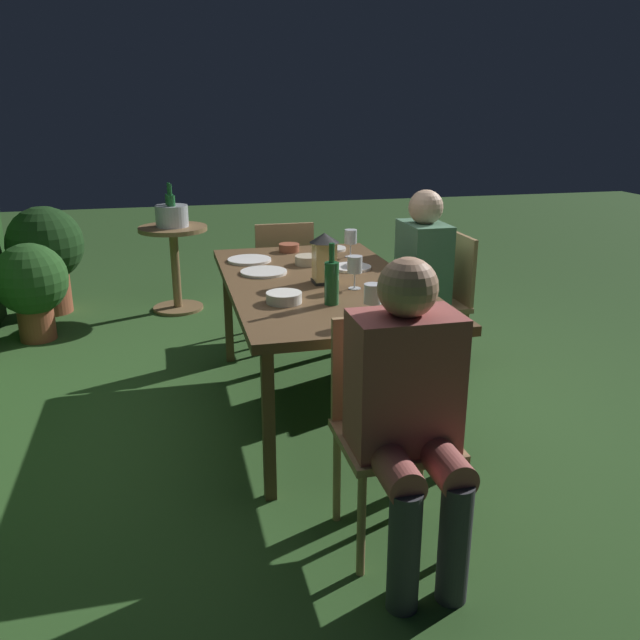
{
  "coord_description": "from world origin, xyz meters",
  "views": [
    {
      "loc": [
        -3.28,
        0.78,
        1.64
      ],
      "look_at": [
        0.0,
        0.0,
        0.52
      ],
      "focal_mm": 36.8,
      "sensor_mm": 36.0,
      "label": 1
    }
  ],
  "objects_px": {
    "plate_b": "(249,260)",
    "side_table": "(175,255)",
    "wine_glass_a": "(355,266)",
    "chair_side_left_b": "(441,295)",
    "wine_glass_b": "(351,238)",
    "potted_plant_by_hedge": "(31,284)",
    "plate_c": "(330,249)",
    "bowl_salad": "(389,288)",
    "bowl_bread": "(308,260)",
    "plate_d": "(351,267)",
    "dining_table": "(320,290)",
    "person_in_rust": "(409,405)",
    "lantern_centerpiece": "(324,255)",
    "person_in_green": "(413,274)",
    "bowl_dip": "(284,297)",
    "wine_glass_c": "(373,296)",
    "potted_plant_corner": "(46,250)",
    "plate_a": "(264,272)",
    "chair_head_far": "(282,275)",
    "green_bottle_on_table": "(332,282)",
    "bowl_olives": "(289,247)",
    "ice_bucket": "(172,214)",
    "chair_head_near": "(389,419)"
  },
  "relations": [
    {
      "from": "chair_head_far",
      "to": "bowl_olives",
      "type": "height_order",
      "value": "chair_head_far"
    },
    {
      "from": "wine_glass_b",
      "to": "chair_head_near",
      "type": "bearing_deg",
      "value": 169.28
    },
    {
      "from": "plate_d",
      "to": "dining_table",
      "type": "bearing_deg",
      "value": 132.0
    },
    {
      "from": "wine_glass_b",
      "to": "plate_d",
      "type": "distance_m",
      "value": 0.32
    },
    {
      "from": "dining_table",
      "to": "lantern_centerpiece",
      "type": "bearing_deg",
      "value": -169.4
    },
    {
      "from": "plate_c",
      "to": "side_table",
      "type": "xyz_separation_m",
      "value": [
        1.35,
        0.96,
        -0.29
      ]
    },
    {
      "from": "plate_b",
      "to": "bowl_olives",
      "type": "height_order",
      "value": "bowl_olives"
    },
    {
      "from": "wine_glass_a",
      "to": "potted_plant_by_hedge",
      "type": "height_order",
      "value": "wine_glass_a"
    },
    {
      "from": "bowl_salad",
      "to": "side_table",
      "type": "height_order",
      "value": "bowl_salad"
    },
    {
      "from": "plate_a",
      "to": "dining_table",
      "type": "bearing_deg",
      "value": -129.39
    },
    {
      "from": "wine_glass_a",
      "to": "green_bottle_on_table",
      "type": "bearing_deg",
      "value": 142.36
    },
    {
      "from": "chair_head_far",
      "to": "green_bottle_on_table",
      "type": "distance_m",
      "value": 1.62
    },
    {
      "from": "chair_head_far",
      "to": "person_in_green",
      "type": "xyz_separation_m",
      "value": [
        -0.74,
        -0.69,
        0.15
      ]
    },
    {
      "from": "wine_glass_c",
      "to": "bowl_salad",
      "type": "distance_m",
      "value": 0.49
    },
    {
      "from": "bowl_olives",
      "to": "potted_plant_corner",
      "type": "bearing_deg",
      "value": 48.46
    },
    {
      "from": "chair_side_left_b",
      "to": "side_table",
      "type": "xyz_separation_m",
      "value": [
        1.68,
        1.6,
        -0.02
      ]
    },
    {
      "from": "plate_b",
      "to": "plate_d",
      "type": "relative_size",
      "value": 1.14
    },
    {
      "from": "lantern_centerpiece",
      "to": "wine_glass_c",
      "type": "bearing_deg",
      "value": -176.18
    },
    {
      "from": "wine_glass_b",
      "to": "potted_plant_by_hedge",
      "type": "height_order",
      "value": "wine_glass_b"
    },
    {
      "from": "chair_side_left_b",
      "to": "bowl_olives",
      "type": "relative_size",
      "value": 6.75
    },
    {
      "from": "green_bottle_on_table",
      "to": "potted_plant_by_hedge",
      "type": "bearing_deg",
      "value": 40.09
    },
    {
      "from": "bowl_salad",
      "to": "bowl_bread",
      "type": "bearing_deg",
      "value": 20.91
    },
    {
      "from": "plate_b",
      "to": "side_table",
      "type": "xyz_separation_m",
      "value": [
        1.55,
        0.42,
        -0.29
      ]
    },
    {
      "from": "dining_table",
      "to": "person_in_rust",
      "type": "bearing_deg",
      "value": 180.0
    },
    {
      "from": "plate_b",
      "to": "side_table",
      "type": "distance_m",
      "value": 1.63
    },
    {
      "from": "dining_table",
      "to": "plate_a",
      "type": "relative_size",
      "value": 6.95
    },
    {
      "from": "bowl_dip",
      "to": "plate_b",
      "type": "bearing_deg",
      "value": 2.9
    },
    {
      "from": "person_in_green",
      "to": "bowl_salad",
      "type": "distance_m",
      "value": 0.83
    },
    {
      "from": "plate_a",
      "to": "bowl_salad",
      "type": "relative_size",
      "value": 2.18
    },
    {
      "from": "wine_glass_c",
      "to": "bowl_olives",
      "type": "xyz_separation_m",
      "value": [
        1.47,
        0.08,
        -0.09
      ]
    },
    {
      "from": "potted_plant_corner",
      "to": "bowl_salad",
      "type": "bearing_deg",
      "value": -141.92
    },
    {
      "from": "wine_glass_c",
      "to": "plate_d",
      "type": "height_order",
      "value": "wine_glass_c"
    },
    {
      "from": "bowl_olives",
      "to": "wine_glass_b",
      "type": "bearing_deg",
      "value": -125.39
    },
    {
      "from": "person_in_rust",
      "to": "person_in_green",
      "type": "relative_size",
      "value": 1.0
    },
    {
      "from": "plate_b",
      "to": "person_in_rust",
      "type": "bearing_deg",
      "value": -170.73
    },
    {
      "from": "dining_table",
      "to": "plate_d",
      "type": "distance_m",
      "value": 0.32
    },
    {
      "from": "wine_glass_a",
      "to": "side_table",
      "type": "relative_size",
      "value": 0.24
    },
    {
      "from": "green_bottle_on_table",
      "to": "side_table",
      "type": "height_order",
      "value": "green_bottle_on_table"
    },
    {
      "from": "chair_head_near",
      "to": "green_bottle_on_table",
      "type": "relative_size",
      "value": 3.0
    },
    {
      "from": "lantern_centerpiece",
      "to": "plate_b",
      "type": "relative_size",
      "value": 1.02
    },
    {
      "from": "wine_glass_a",
      "to": "person_in_rust",
      "type": "bearing_deg",
      "value": 173.4
    },
    {
      "from": "person_in_green",
      "to": "side_table",
      "type": "bearing_deg",
      "value": 39.89
    },
    {
      "from": "chair_side_left_b",
      "to": "plate_b",
      "type": "xyz_separation_m",
      "value": [
        0.13,
        1.19,
        0.26
      ]
    },
    {
      "from": "person_in_rust",
      "to": "chair_head_far",
      "type": "height_order",
      "value": "person_in_rust"
    },
    {
      "from": "wine_glass_a",
      "to": "plate_b",
      "type": "bearing_deg",
      "value": 30.8
    },
    {
      "from": "wine_glass_c",
      "to": "ice_bucket",
      "type": "distance_m",
      "value": 2.92
    },
    {
      "from": "person_in_rust",
      "to": "plate_a",
      "type": "xyz_separation_m",
      "value": [
        1.56,
        0.27,
        0.11
      ]
    },
    {
      "from": "dining_table",
      "to": "plate_d",
      "type": "bearing_deg",
      "value": -48.0
    },
    {
      "from": "person_in_rust",
      "to": "wine_glass_c",
      "type": "bearing_deg",
      "value": -5.21
    },
    {
      "from": "wine_glass_b",
      "to": "bowl_bread",
      "type": "relative_size",
      "value": 1.09
    }
  ]
}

